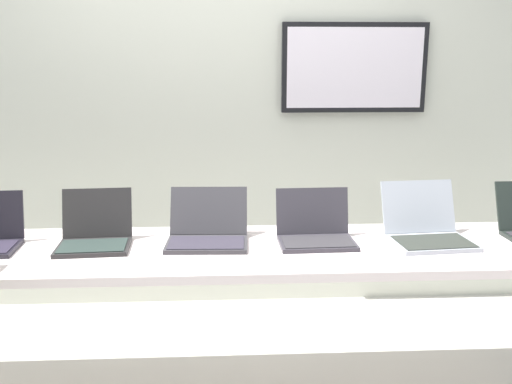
{
  "coord_description": "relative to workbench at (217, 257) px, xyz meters",
  "views": [
    {
      "loc": [
        0.06,
        -2.46,
        1.59
      ],
      "look_at": [
        0.18,
        -0.02,
        1.03
      ],
      "focal_mm": 38.88,
      "sensor_mm": 36.0,
      "label": 1
    }
  ],
  "objects": [
    {
      "name": "laptop_station_1",
      "position": [
        -0.57,
        0.06,
        0.1
      ],
      "size": [
        0.35,
        0.33,
        0.25
      ],
      "color": "#262525",
      "rests_on": "workbench"
    },
    {
      "name": "workbench",
      "position": [
        0.0,
        0.0,
        0.0
      ],
      "size": [
        3.61,
        0.7,
        0.76
      ],
      "color": "silver",
      "rests_on": "ground"
    },
    {
      "name": "laptop_station_3",
      "position": [
        0.47,
        0.07,
        0.1
      ],
      "size": [
        0.36,
        0.3,
        0.24
      ],
      "color": "#38353D",
      "rests_on": "workbench"
    },
    {
      "name": "laptop_station_4",
      "position": [
        1.01,
        0.05,
        0.11
      ],
      "size": [
        0.4,
        0.4,
        0.27
      ],
      "color": "#A9AFBB",
      "rests_on": "workbench"
    },
    {
      "name": "laptop_station_2",
      "position": [
        -0.04,
        0.09,
        0.1
      ],
      "size": [
        0.39,
        0.37,
        0.24
      ],
      "color": "#373539",
      "rests_on": "workbench"
    },
    {
      "name": "back_wall",
      "position": [
        0.02,
        1.13,
        0.6
      ],
      "size": [
        8.0,
        0.11,
        2.62
      ],
      "color": "beige",
      "rests_on": "ground"
    }
  ]
}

